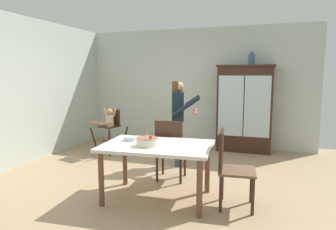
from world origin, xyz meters
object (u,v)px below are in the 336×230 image
object	(u,v)px
adult_person	(179,113)
high_chair_with_toddler	(109,123)
dining_chair_far_side	(170,146)
serving_bowl	(130,139)
ceramic_vase	(251,59)
china_cabinet	(244,108)
birthday_cake	(147,142)
dining_chair_right_end	(229,163)
dining_table	(157,151)

from	to	relation	value
adult_person	high_chair_with_toddler	bearing A→B (deg)	65.60
adult_person	dining_chair_far_side	bearing A→B (deg)	175.17
serving_bowl	ceramic_vase	bearing A→B (deg)	63.72
china_cabinet	birthday_cake	xyz separation A→B (m)	(-0.96, -3.08, -0.14)
ceramic_vase	serving_bowl	bearing A→B (deg)	-116.28
high_chair_with_toddler	dining_chair_far_side	size ratio (longest dim) A/B	0.99
china_cabinet	adult_person	xyz separation A→B (m)	(-1.03, -1.45, 0.04)
dining_chair_right_end	dining_table	bearing A→B (deg)	88.50
high_chair_with_toddler	birthday_cake	distance (m)	2.62
serving_bowl	dining_chair_right_end	distance (m)	1.37
ceramic_vase	high_chair_with_toddler	xyz separation A→B (m)	(-2.77, -1.10, -1.32)
serving_bowl	dining_table	bearing A→B (deg)	-12.92
china_cabinet	adult_person	distance (m)	1.78
high_chair_with_toddler	birthday_cake	size ratio (longest dim) A/B	3.39
dining_chair_right_end	adult_person	bearing A→B (deg)	30.92
birthday_cake	adult_person	bearing A→B (deg)	92.42
china_cabinet	serving_bowl	bearing A→B (deg)	-114.54
dining_table	china_cabinet	bearing A→B (deg)	73.56
china_cabinet	dining_table	world-z (taller)	china_cabinet
dining_table	dining_chair_far_side	xyz separation A→B (m)	(-0.05, 0.69, -0.09)
adult_person	birthday_cake	xyz separation A→B (m)	(0.07, -1.64, -0.17)
ceramic_vase	birthday_cake	xyz separation A→B (m)	(-1.07, -3.09, -1.18)
birthday_cake	serving_bowl	xyz separation A→B (m)	(-0.34, 0.22, -0.03)
dining_table	ceramic_vase	bearing A→B (deg)	71.67
dining_table	adult_person	bearing A→B (deg)	95.95
adult_person	dining_chair_right_end	size ratio (longest dim) A/B	1.59
dining_table	dining_chair_right_end	xyz separation A→B (m)	(0.92, 0.07, -0.09)
china_cabinet	ceramic_vase	distance (m)	1.04
ceramic_vase	adult_person	distance (m)	2.10
high_chair_with_toddler	birthday_cake	xyz separation A→B (m)	(1.69, -1.99, 0.14)
china_cabinet	birthday_cake	distance (m)	3.23
high_chair_with_toddler	adult_person	world-z (taller)	adult_person
china_cabinet	high_chair_with_toddler	distance (m)	2.89
adult_person	dining_table	size ratio (longest dim) A/B	1.03
ceramic_vase	dining_table	world-z (taller)	ceramic_vase
china_cabinet	birthday_cake	bearing A→B (deg)	-107.37
ceramic_vase	high_chair_with_toddler	bearing A→B (deg)	-158.38
birthday_cake	dining_table	bearing A→B (deg)	52.85
dining_chair_right_end	ceramic_vase	bearing A→B (deg)	-7.00
china_cabinet	dining_table	distance (m)	3.10
serving_bowl	high_chair_with_toddler	bearing A→B (deg)	127.32
ceramic_vase	birthday_cake	size ratio (longest dim) A/B	0.96
dining_chair_far_side	birthday_cake	bearing A→B (deg)	81.90
high_chair_with_toddler	dining_chair_far_side	distance (m)	2.10
ceramic_vase	adult_person	size ratio (longest dim) A/B	0.18
dining_chair_far_side	dining_chair_right_end	world-z (taller)	same
china_cabinet	dining_chair_right_end	xyz separation A→B (m)	(0.05, -2.90, -0.38)
china_cabinet	serving_bowl	size ratio (longest dim) A/B	10.29
dining_chair_right_end	dining_chair_far_side	bearing A→B (deg)	51.69
adult_person	dining_table	world-z (taller)	adult_person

